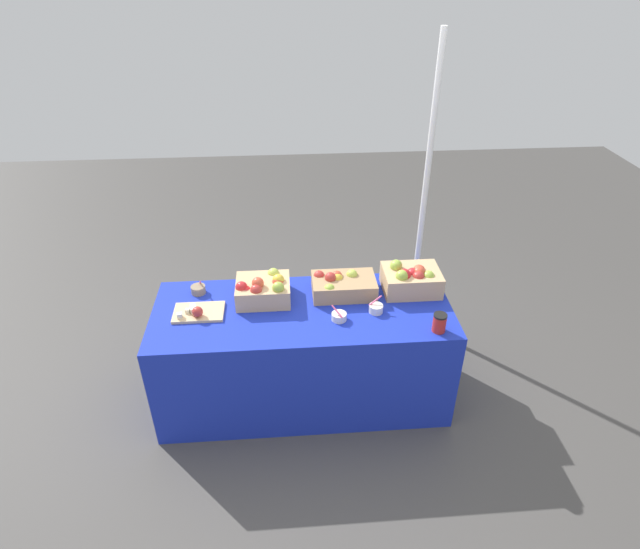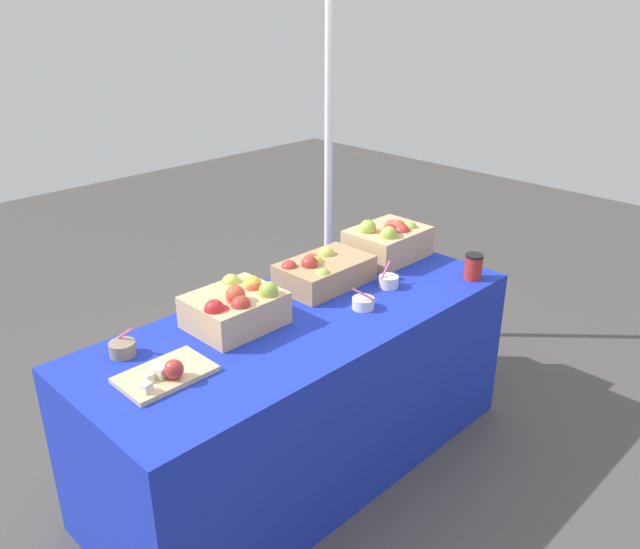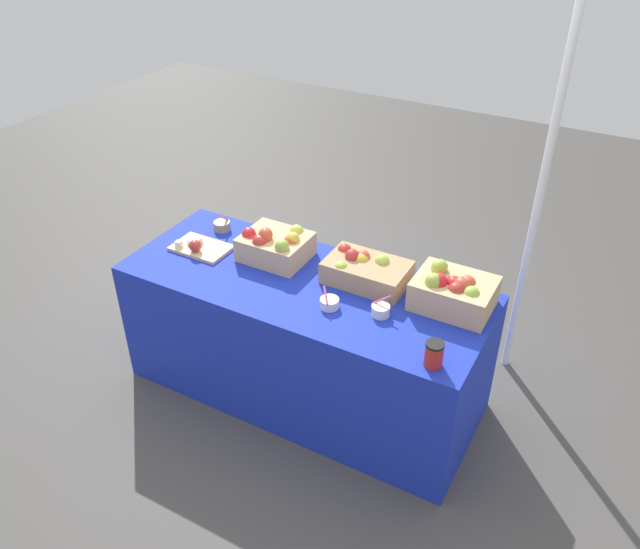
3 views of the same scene
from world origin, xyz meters
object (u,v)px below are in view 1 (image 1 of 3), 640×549
at_px(sample_bowl_mid, 198,289).
at_px(coffee_cup, 439,323).
at_px(apple_crate_middle, 342,285).
at_px(sample_bowl_far, 376,308).
at_px(sample_bowl_near, 339,316).
at_px(cutting_board_front, 198,312).
at_px(apple_crate_right, 263,289).
at_px(tent_pole, 425,197).
at_px(apple_crate_left, 411,279).

height_order(sample_bowl_mid, coffee_cup, coffee_cup).
xyz_separation_m(apple_crate_middle, sample_bowl_far, (0.19, -0.22, -0.04)).
distance_m(sample_bowl_near, coffee_cup, 0.60).
bearing_deg(apple_crate_middle, sample_bowl_far, -49.96).
bearing_deg(cutting_board_front, apple_crate_right, 18.15).
xyz_separation_m(sample_bowl_mid, tent_pole, (1.62, 0.54, 0.37)).
relative_size(apple_crate_left, sample_bowl_far, 3.45).
distance_m(sample_bowl_mid, coffee_cup, 1.57).
distance_m(sample_bowl_mid, sample_bowl_far, 1.17).
bearing_deg(apple_crate_middle, coffee_cup, -39.66).
height_order(apple_crate_right, cutting_board_front, apple_crate_right).
relative_size(apple_crate_left, coffee_cup, 3.13).
bearing_deg(coffee_cup, sample_bowl_near, 165.20).
bearing_deg(cutting_board_front, sample_bowl_far, -2.97).
bearing_deg(apple_crate_left, sample_bowl_mid, 176.93).
xyz_separation_m(sample_bowl_near, coffee_cup, (0.58, -0.15, 0.04)).
bearing_deg(sample_bowl_near, cutting_board_front, 172.20).
bearing_deg(sample_bowl_far, sample_bowl_mid, 165.13).
relative_size(sample_bowl_near, sample_bowl_far, 0.92).
relative_size(sample_bowl_far, tent_pole, 0.05).
height_order(sample_bowl_far, coffee_cup, coffee_cup).
bearing_deg(apple_crate_left, sample_bowl_far, -140.18).
height_order(coffee_cup, tent_pole, tent_pole).
bearing_deg(sample_bowl_mid, sample_bowl_far, -14.87).
bearing_deg(sample_bowl_far, sample_bowl_near, -165.56).
height_order(apple_crate_right, coffee_cup, apple_crate_right).
relative_size(apple_crate_middle, tent_pole, 0.18).
height_order(apple_crate_middle, coffee_cup, apple_crate_middle).
height_order(sample_bowl_near, sample_bowl_mid, sample_bowl_mid).
xyz_separation_m(apple_crate_left, apple_crate_middle, (-0.46, -0.00, -0.02)).
relative_size(apple_crate_right, sample_bowl_near, 3.47).
relative_size(apple_crate_left, sample_bowl_mid, 3.18).
xyz_separation_m(cutting_board_front, tent_pole, (1.59, 0.78, 0.38)).
distance_m(sample_bowl_near, sample_bowl_far, 0.25).
distance_m(apple_crate_right, sample_bowl_mid, 0.45).
bearing_deg(coffee_cup, cutting_board_front, 169.36).
bearing_deg(cutting_board_front, sample_bowl_mid, 95.54).
height_order(apple_crate_middle, sample_bowl_near, apple_crate_middle).
bearing_deg(sample_bowl_mid, coffee_cup, -19.28).
height_order(apple_crate_middle, sample_bowl_mid, apple_crate_middle).
height_order(cutting_board_front, tent_pole, tent_pole).
height_order(apple_crate_middle, tent_pole, tent_pole).
height_order(apple_crate_right, sample_bowl_near, apple_crate_right).
distance_m(sample_bowl_far, tent_pole, 1.04).
relative_size(sample_bowl_near, coffee_cup, 0.84).
bearing_deg(apple_crate_right, tent_pole, 28.80).
height_order(apple_crate_right, tent_pole, tent_pole).
height_order(cutting_board_front, sample_bowl_far, sample_bowl_far).
relative_size(apple_crate_middle, cutting_board_front, 1.33).
bearing_deg(sample_bowl_near, apple_crate_right, 151.31).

